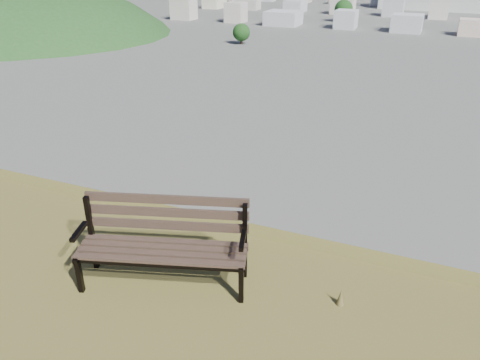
% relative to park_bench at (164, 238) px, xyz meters
% --- Properties ---
extents(park_bench, '(1.77, 1.02, 0.88)m').
position_rel_park_bench_xyz_m(park_bench, '(0.00, 0.00, 0.00)').
color(park_bench, '#473429').
rests_on(park_bench, hilltop_mesa).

